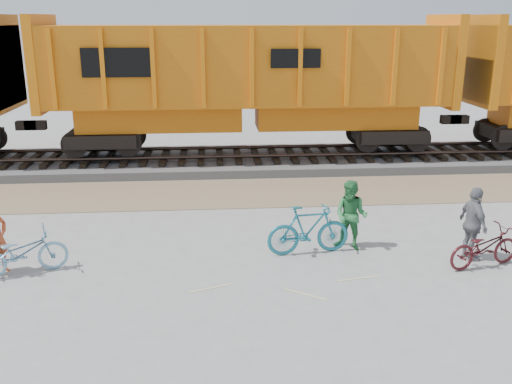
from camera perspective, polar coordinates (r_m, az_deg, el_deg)
The scene contains 10 objects.
ground at distance 12.08m, azimuth 0.24°, elevation -7.75°, with size 120.00×120.00×0.00m, color #9E9E99.
gravel_strip at distance 17.22m, azimuth -1.27°, elevation -0.07°, with size 120.00×3.00×0.02m, color #9A825F.
ballast_bed at distance 20.55m, azimuth -1.84°, elevation 3.15°, with size 120.00×4.00×0.30m, color slate.
track at distance 20.48m, azimuth -1.85°, elevation 4.03°, with size 120.00×2.60×0.24m.
hopper_car_center at distance 20.09m, azimuth -0.75°, elevation 11.11°, with size 14.00×3.13×4.65m.
bicycle_blue at distance 12.63m, azimuth -22.40°, elevation -5.62°, with size 0.63×1.82×0.96m, color #77ACCA.
bicycle_teal at distance 12.72m, azimuth 5.26°, elevation -3.77°, with size 0.53×1.88×1.13m, color #1C7084.
bicycle_maroon at distance 12.97m, azimuth 21.86°, elevation -5.13°, with size 0.59×1.70×0.89m, color #471519.
person_man at distance 13.02m, azimuth 9.48°, elevation -2.33°, with size 0.78×0.61×1.60m, color #2F7D40.
person_woman at distance 13.13m, azimuth 20.90°, elevation -3.00°, with size 0.96×0.40×1.64m, color slate.
Camera 1 is at (-0.92, -10.94, 5.05)m, focal length 40.00 mm.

